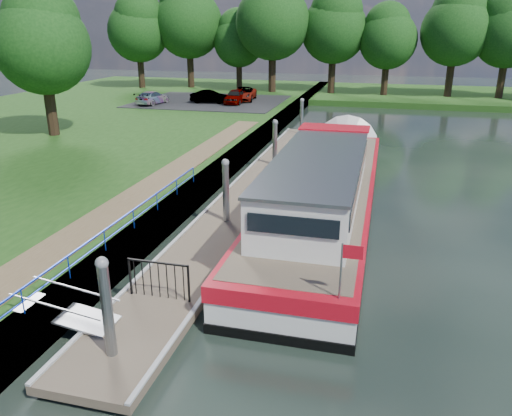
% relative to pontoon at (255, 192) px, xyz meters
% --- Properties ---
extents(ground, '(160.00, 160.00, 0.00)m').
position_rel_pontoon_xyz_m(ground, '(0.00, -13.00, -0.18)').
color(ground, black).
rests_on(ground, ground).
extents(bank_edge, '(1.10, 90.00, 0.78)m').
position_rel_pontoon_xyz_m(bank_edge, '(-2.55, 2.00, 0.20)').
color(bank_edge, '#473D2D').
rests_on(bank_edge, ground).
extents(far_bank, '(60.00, 18.00, 0.60)m').
position_rel_pontoon_xyz_m(far_bank, '(12.00, 39.00, 0.12)').
color(far_bank, '#1A4012').
rests_on(far_bank, ground).
extents(footpath, '(1.60, 40.00, 0.05)m').
position_rel_pontoon_xyz_m(footpath, '(-4.40, -5.00, 0.62)').
color(footpath, brown).
rests_on(footpath, riverbank).
extents(carpark, '(14.00, 12.00, 0.06)m').
position_rel_pontoon_xyz_m(carpark, '(-11.00, 25.00, 0.62)').
color(carpark, black).
rests_on(carpark, riverbank).
extents(blue_fence, '(0.04, 18.04, 0.72)m').
position_rel_pontoon_xyz_m(blue_fence, '(-2.75, -10.00, 1.13)').
color(blue_fence, '#0C2DBF').
rests_on(blue_fence, riverbank).
extents(pontoon, '(2.50, 30.00, 0.56)m').
position_rel_pontoon_xyz_m(pontoon, '(0.00, 0.00, 0.00)').
color(pontoon, brown).
rests_on(pontoon, ground).
extents(mooring_piles, '(0.30, 27.30, 3.55)m').
position_rel_pontoon_xyz_m(mooring_piles, '(0.00, 0.00, 1.10)').
color(mooring_piles, gray).
rests_on(mooring_piles, ground).
extents(gangway, '(2.58, 1.00, 0.92)m').
position_rel_pontoon_xyz_m(gangway, '(-1.85, -12.50, 0.44)').
color(gangway, '#A5A8AD').
rests_on(gangway, ground).
extents(gate_panel, '(1.85, 0.05, 1.15)m').
position_rel_pontoon_xyz_m(gate_panel, '(-0.00, -10.80, 0.97)').
color(gate_panel, black).
rests_on(gate_panel, ground).
extents(barge, '(4.36, 21.15, 4.78)m').
position_rel_pontoon_xyz_m(barge, '(3.60, -1.20, 0.90)').
color(barge, black).
rests_on(barge, ground).
extents(horizon_trees, '(54.38, 10.03, 12.87)m').
position_rel_pontoon_xyz_m(horizon_trees, '(-1.61, 35.68, 7.76)').
color(horizon_trees, '#332316').
rests_on(horizon_trees, ground).
extents(bank_tree_a, '(6.12, 6.12, 9.72)m').
position_rel_pontoon_xyz_m(bank_tree_a, '(-15.99, 7.08, 6.84)').
color(bank_tree_a, '#332316').
rests_on(bank_tree_a, riverbank).
extents(car_a, '(1.74, 3.98, 1.33)m').
position_rel_pontoon_xyz_m(car_a, '(-8.15, 24.01, 1.32)').
color(car_a, '#999999').
rests_on(car_a, carpark).
extents(car_b, '(3.76, 1.61, 1.21)m').
position_rel_pontoon_xyz_m(car_b, '(-10.60, 23.65, 1.25)').
color(car_b, '#999999').
rests_on(car_b, carpark).
extents(car_c, '(2.16, 4.30, 1.20)m').
position_rel_pontoon_xyz_m(car_c, '(-15.67, 21.73, 1.25)').
color(car_c, '#999999').
rests_on(car_c, carpark).
extents(car_d, '(2.63, 4.86, 1.29)m').
position_rel_pontoon_xyz_m(car_d, '(-7.96, 26.17, 1.30)').
color(car_d, '#999999').
rests_on(car_d, carpark).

